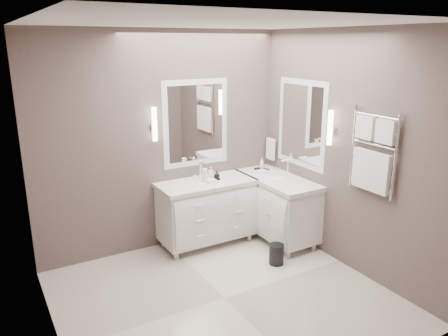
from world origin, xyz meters
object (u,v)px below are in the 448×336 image
vanity_back (207,208)px  waste_bin (276,254)px  vanity_right (277,204)px  towel_ladder (373,157)px

vanity_back → waste_bin: vanity_back is taller
vanity_right → towel_ladder: (0.23, -1.30, 0.91)m
vanity_back → waste_bin: bearing=-63.6°
vanity_back → towel_ladder: size_ratio=1.38×
vanity_right → towel_ladder: size_ratio=1.38×
vanity_right → waste_bin: 0.81m
waste_bin → towel_ladder: bearing=-47.8°
waste_bin → vanity_back: bearing=116.4°
vanity_right → vanity_back: bearing=159.6°
waste_bin → vanity_right: bearing=53.8°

